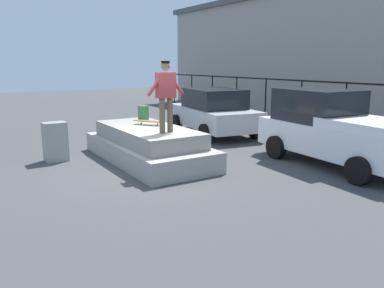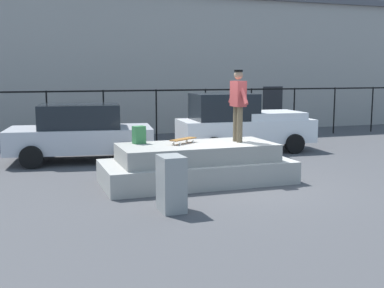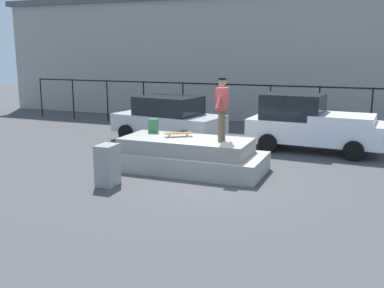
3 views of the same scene
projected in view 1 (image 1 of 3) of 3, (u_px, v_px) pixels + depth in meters
ground_plane at (150, 170)px, 9.81m from camera, size 60.00×60.00×0.00m
concrete_ledge at (148, 145)px, 10.68m from camera, size 4.51×2.01×0.93m
skateboarder at (166, 91)px, 9.49m from camera, size 0.24×1.02×1.75m
skateboard at (148, 121)px, 10.87m from camera, size 0.78×0.62×0.12m
backpack at (143, 113)px, 11.86m from camera, size 0.32×0.26×0.42m
car_silver_sedan_near at (214, 111)px, 14.50m from camera, size 4.42×2.63×1.70m
car_white_pickup_mid at (335, 129)px, 10.14m from camera, size 4.57×2.22×1.94m
utility_box at (55, 142)px, 10.60m from camera, size 0.46×0.61×1.07m
fence_row at (345, 100)px, 13.43m from camera, size 24.06×0.06×2.00m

